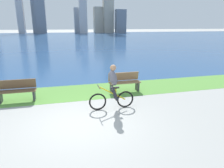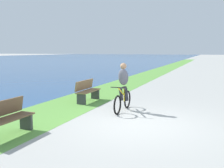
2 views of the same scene
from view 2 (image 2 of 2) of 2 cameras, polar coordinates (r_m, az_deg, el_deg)
ground_plane at (r=7.62m, az=6.08°, el=-8.78°), size 300.00×300.00×0.00m
grass_strip_bayside at (r=9.02m, az=-14.65°, el=-6.41°), size 120.00×2.43×0.01m
cyclist_lead at (r=9.00m, az=2.48°, el=-0.78°), size 1.73×0.52×1.70m
bench_near_path at (r=6.90m, az=-22.43°, el=-7.15°), size 1.50×0.47×0.90m
bench_far_along_path at (r=10.80m, az=-5.50°, el=-1.53°), size 1.50×0.47×0.90m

